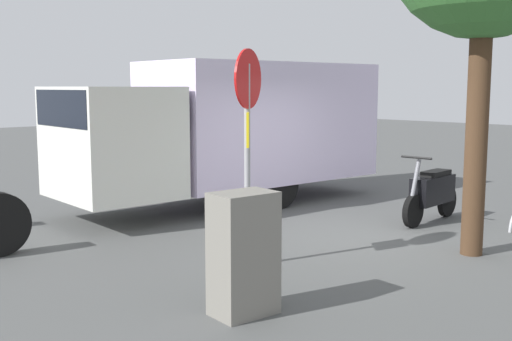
# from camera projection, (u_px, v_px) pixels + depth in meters

# --- Properties ---
(ground_plane) EXTENTS (60.00, 60.00, 0.00)m
(ground_plane) POSITION_uv_depth(u_px,v_px,m) (350.00, 233.00, 10.12)
(ground_plane) COLOR #4E4F4E
(box_truck_near) EXTENTS (8.64, 2.64, 2.82)m
(box_truck_near) POSITION_uv_depth(u_px,v_px,m) (224.00, 126.00, 12.31)
(box_truck_near) COLOR black
(box_truck_near) RESTS_ON ground
(motorcycle) EXTENTS (1.81, 0.55, 1.20)m
(motorcycle) POSITION_uv_depth(u_px,v_px,m) (432.00, 192.00, 10.94)
(motorcycle) COLOR black
(motorcycle) RESTS_ON ground
(stop_sign) EXTENTS (0.71, 0.33, 2.83)m
(stop_sign) POSITION_uv_depth(u_px,v_px,m) (248.00, 124.00, 8.01)
(stop_sign) COLOR #9E9EA3
(stop_sign) RESTS_ON ground
(utility_cabinet) EXTENTS (0.69, 0.51, 1.29)m
(utility_cabinet) POSITION_uv_depth(u_px,v_px,m) (244.00, 254.00, 6.45)
(utility_cabinet) COLOR slate
(utility_cabinet) RESTS_ON ground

